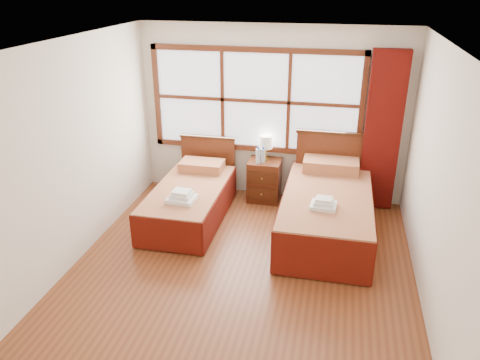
# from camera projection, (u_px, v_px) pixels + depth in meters

# --- Properties ---
(floor) EXTENTS (4.50, 4.50, 0.00)m
(floor) POSITION_uv_depth(u_px,v_px,m) (240.00, 272.00, 5.50)
(floor) COLOR brown
(floor) RESTS_ON ground
(ceiling) EXTENTS (4.50, 4.50, 0.00)m
(ceiling) POSITION_uv_depth(u_px,v_px,m) (240.00, 45.00, 4.45)
(ceiling) COLOR white
(ceiling) RESTS_ON wall_back
(wall_back) EXTENTS (4.00, 0.00, 4.00)m
(wall_back) POSITION_uv_depth(u_px,v_px,m) (272.00, 114.00, 6.99)
(wall_back) COLOR silver
(wall_back) RESTS_ON floor
(wall_left) EXTENTS (0.00, 4.50, 4.50)m
(wall_left) POSITION_uv_depth(u_px,v_px,m) (70.00, 156.00, 5.37)
(wall_left) COLOR silver
(wall_left) RESTS_ON floor
(wall_right) EXTENTS (0.00, 4.50, 4.50)m
(wall_right) POSITION_uv_depth(u_px,v_px,m) (439.00, 187.00, 4.59)
(wall_right) COLOR silver
(wall_right) RESTS_ON floor
(window) EXTENTS (3.16, 0.06, 1.56)m
(window) POSITION_uv_depth(u_px,v_px,m) (255.00, 101.00, 6.92)
(window) COLOR white
(window) RESTS_ON wall_back
(curtain) EXTENTS (0.50, 0.16, 2.30)m
(curtain) POSITION_uv_depth(u_px,v_px,m) (382.00, 132.00, 6.61)
(curtain) COLOR #570C08
(curtain) RESTS_ON wall_back
(bed_left) EXTENTS (0.96, 1.98, 0.92)m
(bed_left) POSITION_uv_depth(u_px,v_px,m) (191.00, 199.00, 6.65)
(bed_left) COLOR #3E1E0D
(bed_left) RESTS_ON floor
(bed_right) EXTENTS (1.15, 2.23, 1.12)m
(bed_right) POSITION_uv_depth(u_px,v_px,m) (327.00, 209.00, 6.25)
(bed_right) COLOR #3E1E0D
(bed_right) RESTS_ON floor
(nightstand) EXTENTS (0.48, 0.47, 0.64)m
(nightstand) POSITION_uv_depth(u_px,v_px,m) (264.00, 180.00, 7.17)
(nightstand) COLOR #532412
(nightstand) RESTS_ON floor
(towels_left) EXTENTS (0.38, 0.34, 0.15)m
(towels_left) POSITION_uv_depth(u_px,v_px,m) (182.00, 197.00, 6.11)
(towels_left) COLOR white
(towels_left) RESTS_ON bed_left
(towels_right) EXTENTS (0.32, 0.29, 0.13)m
(towels_right) POSITION_uv_depth(u_px,v_px,m) (324.00, 204.00, 5.70)
(towels_right) COLOR white
(towels_right) RESTS_ON bed_right
(lamp) EXTENTS (0.19, 0.19, 0.38)m
(lamp) POSITION_uv_depth(u_px,v_px,m) (266.00, 143.00, 6.98)
(lamp) COLOR gold
(lamp) RESTS_ON nightstand
(bottle_near) EXTENTS (0.07, 0.07, 0.25)m
(bottle_near) POSITION_uv_depth(u_px,v_px,m) (258.00, 156.00, 6.91)
(bottle_near) COLOR #ABC9DD
(bottle_near) RESTS_ON nightstand
(bottle_far) EXTENTS (0.06, 0.06, 0.24)m
(bottle_far) POSITION_uv_depth(u_px,v_px,m) (263.00, 155.00, 6.95)
(bottle_far) COLOR #ABC9DD
(bottle_far) RESTS_ON nightstand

